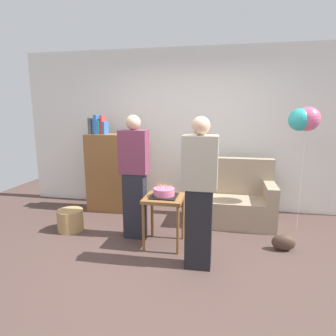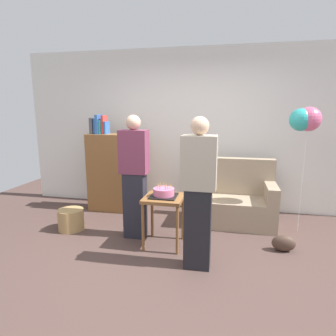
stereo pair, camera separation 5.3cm
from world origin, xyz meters
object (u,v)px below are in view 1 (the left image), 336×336
(handbag, at_px, (283,243))
(balloon_bunch, at_px, (305,119))
(bookshelf, at_px, (111,171))
(person_holding_cake, at_px, (199,193))
(side_table, at_px, (164,204))
(person_blowing_candles, at_px, (134,177))
(couch, at_px, (236,200))
(birthday_cake, at_px, (164,193))
(wicker_basket, at_px, (70,220))

(handbag, height_order, balloon_bunch, balloon_bunch)
(bookshelf, relative_size, person_holding_cake, 0.99)
(side_table, bearing_deg, person_blowing_candles, 158.40)
(couch, relative_size, handbag, 3.93)
(side_table, bearing_deg, couch, 46.71)
(couch, xyz_separation_m, handbag, (0.55, -0.83, -0.24))
(handbag, distance_m, balloon_bunch, 1.64)
(side_table, distance_m, birthday_cake, 0.15)
(side_table, xyz_separation_m, person_blowing_candles, (-0.43, 0.17, 0.29))
(bookshelf, bearing_deg, handbag, -20.65)
(birthday_cake, bearing_deg, bookshelf, 135.65)
(balloon_bunch, bearing_deg, person_holding_cake, -135.79)
(birthday_cake, bearing_deg, wicker_basket, 172.62)
(side_table, relative_size, handbag, 2.28)
(bookshelf, distance_m, side_table, 1.61)
(person_holding_cake, xyz_separation_m, handbag, (0.99, 0.57, -0.73))
(person_blowing_candles, xyz_separation_m, handbag, (1.89, -0.03, -0.73))
(couch, distance_m, person_blowing_candles, 1.64)
(person_blowing_candles, relative_size, handbag, 5.82)
(side_table, height_order, person_holding_cake, person_holding_cake)
(birthday_cake, relative_size, person_blowing_candles, 0.20)
(birthday_cake, xyz_separation_m, handbag, (1.46, 0.14, -0.59))
(wicker_basket, relative_size, handbag, 1.29)
(wicker_basket, bearing_deg, balloon_bunch, 11.10)
(couch, bearing_deg, wicker_basket, -161.25)
(bookshelf, distance_m, person_blowing_candles, 1.20)
(side_table, height_order, person_blowing_candles, person_blowing_candles)
(couch, relative_size, side_table, 1.72)
(bookshelf, height_order, person_holding_cake, person_holding_cake)
(bookshelf, height_order, side_table, bookshelf)
(side_table, height_order, birthday_cake, birthday_cake)
(couch, xyz_separation_m, side_table, (-0.91, -0.97, 0.20))
(couch, height_order, side_table, couch)
(bookshelf, height_order, person_blowing_candles, person_blowing_candles)
(bookshelf, xyz_separation_m, person_holding_cake, (1.62, -1.55, 0.16))
(birthday_cake, height_order, person_blowing_candles, person_blowing_candles)
(side_table, distance_m, wicker_basket, 1.47)
(bookshelf, relative_size, handbag, 5.76)
(handbag, bearing_deg, birthday_cake, -174.61)
(birthday_cake, relative_size, balloon_bunch, 0.18)
(balloon_bunch, bearing_deg, side_table, -155.29)
(couch, distance_m, bookshelf, 2.09)
(couch, distance_m, side_table, 1.35)
(person_holding_cake, bearing_deg, side_table, -25.92)
(birthday_cake, relative_size, handbag, 1.14)
(side_table, bearing_deg, bookshelf, 135.65)
(bookshelf, relative_size, balloon_bunch, 0.93)
(couch, relative_size, bookshelf, 0.68)
(person_holding_cake, distance_m, balloon_bunch, 1.91)
(person_blowing_candles, bearing_deg, side_table, -30.50)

